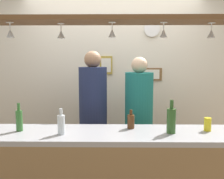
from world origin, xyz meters
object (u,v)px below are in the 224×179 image
at_px(drink_can, 208,124).
at_px(bottle_soda_clear, 61,124).
at_px(picture_frame_crest, 106,65).
at_px(wall_clock, 152,29).
at_px(person_left_navy_shirt, 93,107).
at_px(picture_frame_lower_pair, 151,74).
at_px(person_right_teal_shirt, 139,111).
at_px(bottle_beer_brown_stubby, 131,121).
at_px(bottle_beer_green_import, 19,120).
at_px(bottle_champagne_green, 171,120).

bearing_deg(drink_can, bottle_soda_clear, -174.38).
xyz_separation_m(picture_frame_crest, wall_clock, (0.65, -0.01, 0.51)).
xyz_separation_m(person_left_navy_shirt, picture_frame_lower_pair, (0.79, 0.61, 0.37)).
xyz_separation_m(person_left_navy_shirt, person_right_teal_shirt, (0.56, 0.00, -0.05)).
distance_m(bottle_soda_clear, bottle_beer_brown_stubby, 0.66).
height_order(person_left_navy_shirt, picture_frame_lower_pair, person_left_navy_shirt).
bearing_deg(person_right_teal_shirt, wall_clock, 69.40).
bearing_deg(wall_clock, bottle_beer_green_import, -135.41).
distance_m(bottle_soda_clear, wall_clock, 2.04).
distance_m(person_left_navy_shirt, picture_frame_lower_pair, 1.07).
distance_m(person_left_navy_shirt, bottle_beer_green_import, 0.99).
xyz_separation_m(bottle_soda_clear, picture_frame_crest, (0.34, 1.48, 0.48)).
relative_size(bottle_champagne_green, bottle_beer_brown_stubby, 1.67).
distance_m(picture_frame_crest, wall_clock, 0.83).
height_order(bottle_champagne_green, drink_can, bottle_champagne_green).
bearing_deg(person_right_teal_shirt, bottle_soda_clear, -131.05).
relative_size(person_right_teal_shirt, picture_frame_lower_pair, 5.54).
distance_m(bottle_champagne_green, drink_can, 0.36).
bearing_deg(wall_clock, drink_can, -75.92).
xyz_separation_m(bottle_beer_brown_stubby, picture_frame_lower_pair, (0.37, 1.28, 0.37)).
relative_size(person_right_teal_shirt, bottle_champagne_green, 5.54).
height_order(bottle_beer_green_import, bottle_soda_clear, bottle_beer_green_import).
height_order(bottle_champagne_green, bottle_beer_brown_stubby, bottle_champagne_green).
xyz_separation_m(bottle_beer_brown_stubby, wall_clock, (0.36, 1.27, 1.02)).
relative_size(bottle_beer_green_import, bottle_soda_clear, 1.13).
bearing_deg(picture_frame_lower_pair, wall_clock, -130.86).
bearing_deg(picture_frame_crest, person_right_teal_shirt, -55.27).
relative_size(bottle_beer_brown_stubby, picture_frame_crest, 0.69).
xyz_separation_m(person_right_teal_shirt, drink_can, (0.56, -0.74, 0.04)).
bearing_deg(bottle_soda_clear, person_right_teal_shirt, 48.95).
bearing_deg(bottle_beer_green_import, person_left_navy_shirt, 51.77).
xyz_separation_m(person_right_teal_shirt, picture_frame_lower_pair, (0.23, 0.61, 0.42)).
xyz_separation_m(bottle_champagne_green, picture_frame_crest, (-0.63, 1.43, 0.46)).
bearing_deg(person_left_navy_shirt, picture_frame_crest, 77.24).
distance_m(bottle_beer_green_import, drink_can, 1.73).
distance_m(bottle_beer_brown_stubby, picture_frame_lower_pair, 1.38).
bearing_deg(picture_frame_crest, wall_clock, -0.55).
bearing_deg(bottle_beer_green_import, person_right_teal_shirt, 33.48).
bearing_deg(bottle_soda_clear, person_left_navy_shirt, 77.04).
height_order(bottle_beer_green_import, wall_clock, wall_clock).
xyz_separation_m(person_right_teal_shirt, bottle_beer_brown_stubby, (-0.14, -0.67, 0.05)).
relative_size(drink_can, wall_clock, 0.55).
bearing_deg(picture_frame_lower_pair, bottle_beer_brown_stubby, -106.15).
bearing_deg(bottle_champagne_green, drink_can, 12.08).
height_order(bottle_champagne_green, picture_frame_lower_pair, picture_frame_lower_pair).
bearing_deg(bottle_beer_green_import, picture_frame_crest, 61.61).
distance_m(drink_can, picture_frame_lower_pair, 1.44).
bearing_deg(drink_can, bottle_beer_green_import, -179.01).
xyz_separation_m(person_left_navy_shirt, wall_clock, (0.79, 0.60, 1.01)).
xyz_separation_m(bottle_champagne_green, wall_clock, (0.01, 1.42, 0.97)).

